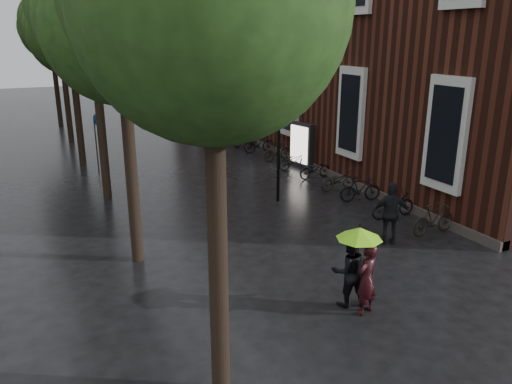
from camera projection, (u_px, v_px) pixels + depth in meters
ground at (435, 362)px, 9.54m from camera, size 120.00×120.00×0.00m
brick_building at (334, 35)px, 28.78m from camera, size 10.20×33.20×12.00m
street_trees at (78, 25)px, 19.68m from camera, size 4.33×34.03×8.91m
person_burgundy at (366, 279)px, 10.99m from camera, size 0.71×0.58×1.68m
person_black at (349, 271)px, 11.34m from camera, size 0.96×0.82×1.71m
lime_umbrella at (359, 233)px, 10.91m from camera, size 1.04×1.04×1.53m
pedestrian_walking at (391, 214)px, 14.68m from camera, size 1.20×0.95×1.90m
parked_bicycles at (285, 156)px, 23.80m from camera, size 1.91×19.87×1.02m
ad_lightbox at (302, 145)px, 23.27m from camera, size 0.32×1.40×2.11m
lamp_post at (279, 137)px, 18.05m from camera, size 0.21×0.21×4.05m
cycle_sign at (96, 134)px, 22.27m from camera, size 0.14×0.48×2.63m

